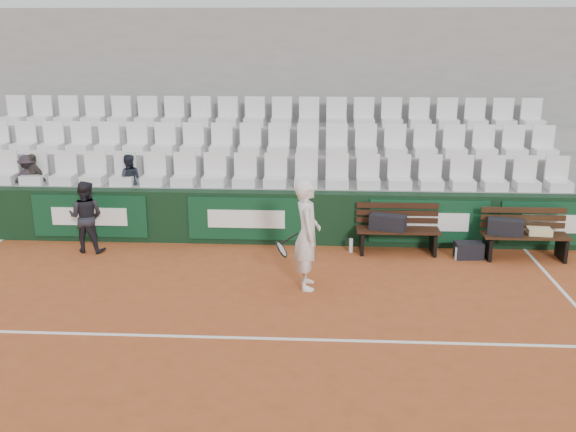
% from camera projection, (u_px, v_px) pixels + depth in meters
% --- Properties ---
extents(ground, '(80.00, 80.00, 0.00)m').
position_uv_depth(ground, '(228.00, 338.00, 8.51)').
color(ground, '#A54C25').
rests_on(ground, ground).
extents(court_baseline, '(18.00, 0.06, 0.01)m').
position_uv_depth(court_baseline, '(228.00, 337.00, 8.51)').
color(court_baseline, white).
rests_on(court_baseline, ground).
extents(back_barrier, '(18.00, 0.34, 1.00)m').
position_uv_depth(back_barrier, '(261.00, 217.00, 12.19)').
color(back_barrier, black).
rests_on(back_barrier, ground).
extents(grandstand_tier_front, '(18.00, 0.95, 1.00)m').
position_uv_depth(grandstand_tier_front, '(261.00, 208.00, 12.81)').
color(grandstand_tier_front, gray).
rests_on(grandstand_tier_front, ground).
extents(grandstand_tier_mid, '(18.00, 0.95, 1.45)m').
position_uv_depth(grandstand_tier_mid, '(265.00, 186.00, 13.65)').
color(grandstand_tier_mid, gray).
rests_on(grandstand_tier_mid, ground).
extents(grandstand_tier_back, '(18.00, 0.95, 1.90)m').
position_uv_depth(grandstand_tier_back, '(269.00, 167.00, 14.50)').
color(grandstand_tier_back, gray).
rests_on(grandstand_tier_back, ground).
extents(grandstand_rear_wall, '(18.00, 0.30, 4.40)m').
position_uv_depth(grandstand_rear_wall, '(271.00, 108.00, 14.75)').
color(grandstand_rear_wall, gray).
rests_on(grandstand_rear_wall, ground).
extents(seat_row_front, '(11.90, 0.44, 0.63)m').
position_uv_depth(seat_row_front, '(260.00, 170.00, 12.41)').
color(seat_row_front, silver).
rests_on(seat_row_front, grandstand_tier_front).
extents(seat_row_mid, '(11.90, 0.44, 0.63)m').
position_uv_depth(seat_row_mid, '(264.00, 139.00, 13.20)').
color(seat_row_mid, white).
rests_on(seat_row_mid, grandstand_tier_mid).
extents(seat_row_back, '(11.90, 0.44, 0.63)m').
position_uv_depth(seat_row_back, '(268.00, 112.00, 13.98)').
color(seat_row_back, silver).
rests_on(seat_row_back, grandstand_tier_back).
extents(bench_left, '(1.50, 0.56, 0.45)m').
position_uv_depth(bench_left, '(397.00, 241.00, 11.71)').
color(bench_left, black).
rests_on(bench_left, ground).
extents(bench_right, '(1.50, 0.56, 0.45)m').
position_uv_depth(bench_right, '(524.00, 246.00, 11.41)').
color(bench_right, '#341E0F').
rests_on(bench_right, ground).
extents(sports_bag_left, '(0.69, 0.47, 0.27)m').
position_uv_depth(sports_bag_left, '(388.00, 222.00, 11.59)').
color(sports_bag_left, black).
rests_on(sports_bag_left, bench_left).
extents(sports_bag_right, '(0.65, 0.40, 0.28)m').
position_uv_depth(sports_bag_right, '(505.00, 227.00, 11.31)').
color(sports_bag_right, black).
rests_on(sports_bag_right, bench_right).
extents(towel, '(0.43, 0.32, 0.11)m').
position_uv_depth(towel, '(539.00, 231.00, 11.33)').
color(towel, '#D2C288').
rests_on(towel, bench_right).
extents(sports_bag_ground, '(0.50, 0.33, 0.29)m').
position_uv_depth(sports_bag_ground, '(469.00, 250.00, 11.45)').
color(sports_bag_ground, black).
rests_on(sports_bag_ground, ground).
extents(water_bottle_near, '(0.07, 0.07, 0.26)m').
position_uv_depth(water_bottle_near, '(351.00, 245.00, 11.75)').
color(water_bottle_near, silver).
rests_on(water_bottle_near, ground).
extents(water_bottle_far, '(0.06, 0.06, 0.23)m').
position_uv_depth(water_bottle_far, '(457.00, 254.00, 11.36)').
color(water_bottle_far, silver).
rests_on(water_bottle_far, ground).
extents(tennis_player, '(0.74, 0.68, 1.75)m').
position_uv_depth(tennis_player, '(307.00, 234.00, 9.96)').
color(tennis_player, white).
rests_on(tennis_player, ground).
extents(ball_kid, '(0.68, 0.54, 1.33)m').
position_uv_depth(ball_kid, '(86.00, 217.00, 11.66)').
color(ball_kid, black).
rests_on(ball_kid, ground).
extents(spectator_a, '(0.71, 0.49, 1.01)m').
position_uv_depth(spectator_a, '(26.00, 158.00, 12.65)').
color(spectator_a, '#271F24').
rests_on(spectator_a, grandstand_tier_front).
extents(spectator_b, '(0.65, 0.46, 1.03)m').
position_uv_depth(spectator_b, '(32.00, 157.00, 12.65)').
color(spectator_b, '#36312B').
rests_on(spectator_b, grandstand_tier_front).
extents(spectator_c, '(0.59, 0.51, 1.04)m').
position_uv_depth(spectator_c, '(127.00, 158.00, 12.54)').
color(spectator_c, black).
rests_on(spectator_c, grandstand_tier_front).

